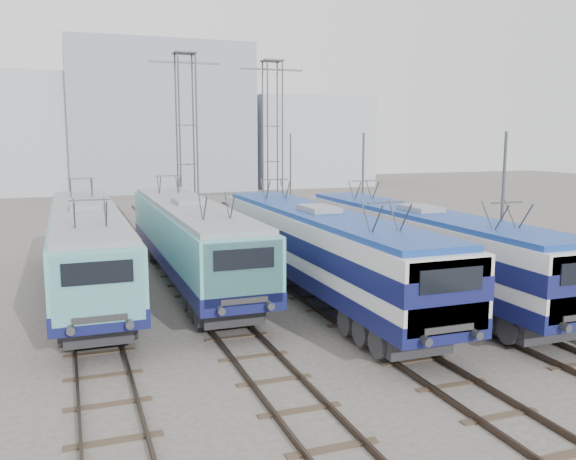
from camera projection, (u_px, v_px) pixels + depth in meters
The scene contains 15 objects.
ground at pixel (320, 349), 19.76m from camera, with size 160.00×160.00×0.00m, color #514C47.
platform at pixel (444, 270), 30.62m from camera, with size 4.00×70.00×0.30m, color #9E9E99.
locomotive_far_left at pixel (87, 244), 25.94m from camera, with size 2.91×18.39×3.46m.
locomotive_center_left at pixel (190, 236), 27.90m from camera, with size 2.92×18.44×3.47m.
locomotive_center_right at pixel (320, 246), 25.07m from camera, with size 2.92×18.48×3.47m.
locomotive_far_right at pixel (422, 243), 26.11m from camera, with size 2.84×17.95×3.38m.
catenary_tower_west at pixel (187, 139), 39.16m from camera, with size 4.50×1.20×12.00m.
catenary_tower_east at pixel (273, 138), 43.22m from camera, with size 4.50×1.20×12.00m.
mast_front at pixel (502, 221), 24.00m from camera, with size 0.12×0.12×7.00m, color #3F4247.
mast_mid at pixel (363, 194), 35.14m from camera, with size 0.12×0.12×7.00m, color #3F4247.
mast_rear at pixel (290, 180), 46.27m from camera, with size 0.12×0.12×7.00m, color #3F4247.
safety_cone at pixel (511, 292), 24.60m from camera, with size 0.31×0.31×0.61m, color red.
building_west at pixel (4, 134), 71.48m from camera, with size 18.00×12.00×14.00m, color #9CA2AD.
building_center at pixel (158, 118), 77.28m from camera, with size 22.00×14.00×18.00m, color gray.
building_east at pixel (305, 142), 84.52m from camera, with size 16.00×12.00×12.00m, color #9CA2AD.
Camera 1 is at (-7.48, -17.43, 6.84)m, focal length 38.00 mm.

